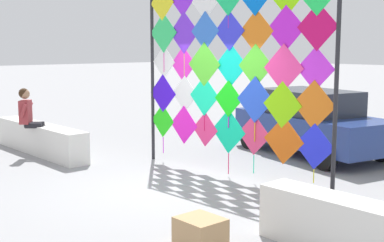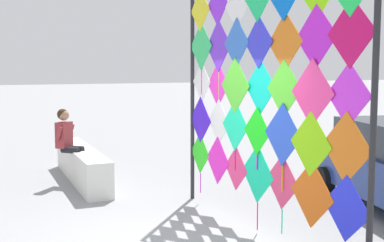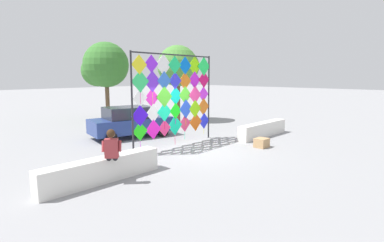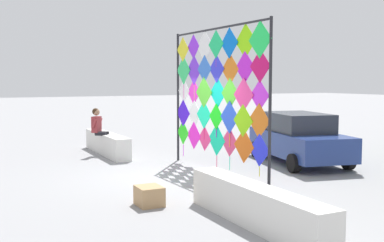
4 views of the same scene
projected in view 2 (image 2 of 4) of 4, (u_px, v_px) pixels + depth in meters
name	position (u px, v px, depth m)	size (l,w,h in m)	color
plaza_ledge_left	(82.00, 165.00, 10.93)	(3.59, 0.49, 0.68)	silver
kite_display_rack	(259.00, 81.00, 7.28)	(4.53, 0.23, 3.80)	#232328
seated_vendor	(69.00, 140.00, 10.60)	(0.71, 0.73, 1.53)	black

